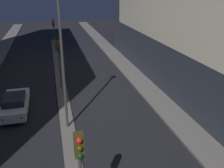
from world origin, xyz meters
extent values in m
cube|color=#66605B|center=(0.00, 20.58, 0.05)|extent=(0.93, 39.16, 0.10)
cube|color=#3D3814|center=(0.00, 3.18, 4.07)|extent=(0.32, 0.28, 0.90)
sphere|color=red|center=(0.00, 3.00, 4.37)|extent=(0.20, 0.20, 0.20)
sphere|color=#4C380A|center=(0.00, 3.00, 4.07)|extent=(0.20, 0.20, 0.20)
sphere|color=#0F3D19|center=(0.00, 3.00, 3.77)|extent=(0.20, 0.20, 0.20)
cylinder|color=#383838|center=(0.00, 17.88, 1.86)|extent=(0.12, 0.12, 3.52)
cube|color=#3D3814|center=(0.00, 17.88, 4.07)|extent=(0.32, 0.28, 0.90)
sphere|color=red|center=(0.00, 17.70, 4.37)|extent=(0.20, 0.20, 0.20)
sphere|color=#4C380A|center=(0.00, 17.70, 4.07)|extent=(0.20, 0.20, 0.20)
sphere|color=#0F3D19|center=(0.00, 17.70, 3.77)|extent=(0.20, 0.20, 0.20)
cylinder|color=#383838|center=(0.00, 31.92, 1.86)|extent=(0.12, 0.12, 3.52)
cube|color=#3D3814|center=(0.00, 31.92, 4.07)|extent=(0.32, 0.28, 0.90)
sphere|color=red|center=(0.00, 31.74, 4.37)|extent=(0.20, 0.20, 0.20)
sphere|color=#4C380A|center=(0.00, 31.74, 4.07)|extent=(0.20, 0.20, 0.20)
sphere|color=#0F3D19|center=(0.00, 31.74, 3.77)|extent=(0.20, 0.20, 0.20)
cylinder|color=#383838|center=(0.00, 11.04, 4.74)|extent=(0.16, 0.16, 9.27)
cube|color=silver|center=(-3.54, 14.20, 0.66)|extent=(1.75, 4.61, 0.68)
cube|color=black|center=(-3.54, 13.85, 1.23)|extent=(1.49, 2.07, 0.47)
cube|color=red|center=(-4.16, 11.90, 0.69)|extent=(0.14, 0.04, 0.10)
cube|color=red|center=(-2.93, 11.90, 0.69)|extent=(0.14, 0.04, 0.10)
cylinder|color=black|center=(-4.31, 15.63, 0.32)|extent=(0.22, 0.64, 0.64)
cylinder|color=black|center=(-2.78, 15.63, 0.32)|extent=(0.22, 0.64, 0.64)
cylinder|color=black|center=(-4.31, 12.77, 0.32)|extent=(0.22, 0.64, 0.64)
cylinder|color=black|center=(-2.78, 12.77, 0.32)|extent=(0.22, 0.64, 0.64)
camera|label=1|loc=(-0.60, -3.75, 9.00)|focal=40.00mm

